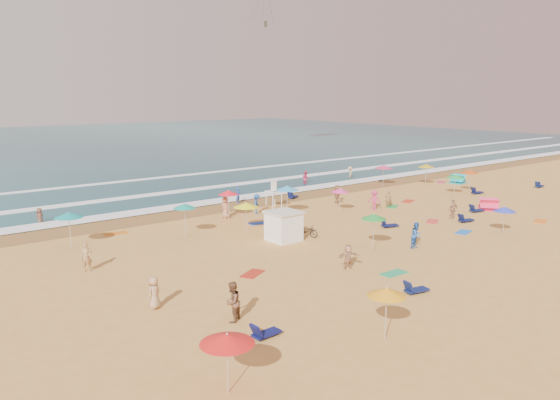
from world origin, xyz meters
TOP-DOWN VIEW (x-y plane):
  - ground at (0.00, 0.00)m, footprint 220.00×220.00m
  - ocean at (0.00, 84.00)m, footprint 220.00×140.00m
  - wet_sand at (0.00, 12.50)m, footprint 220.00×220.00m
  - surf_foam at (0.00, 21.32)m, footprint 200.00×18.70m
  - cabana at (-6.65, 0.10)m, footprint 2.00×2.00m
  - cabana_roof at (-6.65, 0.10)m, footprint 2.20×2.20m
  - bicycle at (-4.75, -0.20)m, footprint 1.33×1.77m
  - lifeguard_stand at (-0.38, 9.32)m, footprint 1.20×1.20m
  - beach_umbrellas at (-0.15, 0.47)m, footprint 52.37×28.05m
  - loungers at (6.59, -2.59)m, footprint 47.95×25.10m
  - towels at (3.09, -0.16)m, footprint 41.17×19.95m
  - popup_tents at (19.81, 1.99)m, footprint 13.17×12.62m
  - beachgoers at (-1.02, 4.18)m, footprint 38.44×27.97m

SIDE VIEW (x-z plane):
  - ground at x=0.00m, z-range 0.00..0.00m
  - ocean at x=0.00m, z-range -0.09..0.09m
  - wet_sand at x=0.00m, z-range 0.01..0.01m
  - towels at x=3.09m, z-range 0.00..0.03m
  - surf_foam at x=0.00m, z-range 0.08..0.12m
  - loungers at x=6.59m, z-range 0.00..0.34m
  - bicycle at x=-4.75m, z-range 0.00..0.89m
  - popup_tents at x=19.81m, z-range 0.00..1.20m
  - beachgoers at x=-1.02m, z-range -0.25..1.89m
  - cabana at x=-6.65m, z-range 0.00..2.00m
  - lifeguard_stand at x=-0.38m, z-range 0.00..2.10m
  - cabana_roof at x=-6.65m, z-range 2.00..2.12m
  - beach_umbrellas at x=-0.15m, z-range 1.77..2.54m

